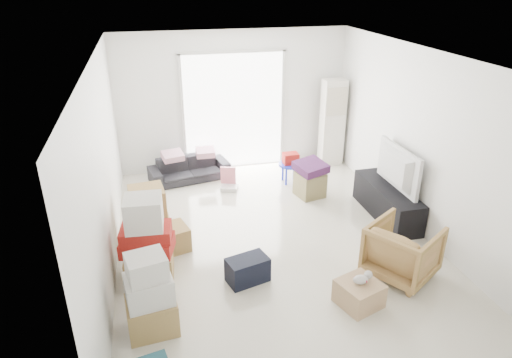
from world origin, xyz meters
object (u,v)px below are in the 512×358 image
object	(u,v)px
ac_tower	(332,123)
sofa	(189,165)
wood_crate	(359,293)
tv_console	(387,202)
kids_table	(290,162)
ottoman	(310,184)
television	(390,183)
armchair	(403,248)

from	to	relation	value
ac_tower	sofa	size ratio (longest dim) A/B	1.17
wood_crate	tv_console	bearing A→B (deg)	54.17
kids_table	wood_crate	distance (m)	3.55
ottoman	wood_crate	xyz separation A→B (m)	(-0.41, -2.91, -0.07)
ac_tower	television	xyz separation A→B (m)	(0.05, -2.33, -0.28)
sofa	ac_tower	bearing A→B (deg)	-8.05
kids_table	ottoman	bearing A→B (deg)	-74.83
tv_console	kids_table	size ratio (longest dim) A/B	2.65
tv_console	armchair	xyz separation A→B (m)	(-0.60, -1.49, 0.15)
armchair	wood_crate	size ratio (longest dim) A/B	1.77
ac_tower	kids_table	size ratio (longest dim) A/B	2.99
tv_console	sofa	xyz separation A→B (m)	(-2.98, 2.18, 0.03)
armchair	ac_tower	bearing A→B (deg)	-40.97
armchair	ottoman	bearing A→B (deg)	-24.30
tv_console	television	world-z (taller)	television
kids_table	wood_crate	world-z (taller)	kids_table
sofa	tv_console	bearing A→B (deg)	-47.18
ac_tower	wood_crate	size ratio (longest dim) A/B	3.80
television	sofa	size ratio (longest dim) A/B	0.78
ac_tower	television	bearing A→B (deg)	-88.77
sofa	kids_table	bearing A→B (deg)	-27.91
television	wood_crate	xyz separation A→B (m)	(-1.38, -1.91, -0.44)
ac_tower	tv_console	distance (m)	2.41
television	ottoman	world-z (taller)	television
armchair	ottoman	world-z (taller)	armchair
television	armchair	distance (m)	1.62
ac_tower	armchair	xyz separation A→B (m)	(-0.55, -3.82, -0.47)
sofa	wood_crate	distance (m)	4.40
ac_tower	kids_table	xyz separation A→B (m)	(-1.09, -0.71, -0.46)
armchair	ottoman	distance (m)	2.52
television	armchair	size ratio (longest dim) A/B	1.43
sofa	kids_table	world-z (taller)	sofa
kids_table	ac_tower	bearing A→B (deg)	33.11
sofa	armchair	distance (m)	4.38
armchair	wood_crate	distance (m)	0.92
ac_tower	ottoman	world-z (taller)	ac_tower
ottoman	wood_crate	bearing A→B (deg)	-98.02
television	armchair	world-z (taller)	armchair
television	ottoman	size ratio (longest dim) A/B	2.65
wood_crate	armchair	bearing A→B (deg)	28.04
armchair	wood_crate	bearing A→B (deg)	85.18
television	wood_crate	size ratio (longest dim) A/B	2.54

